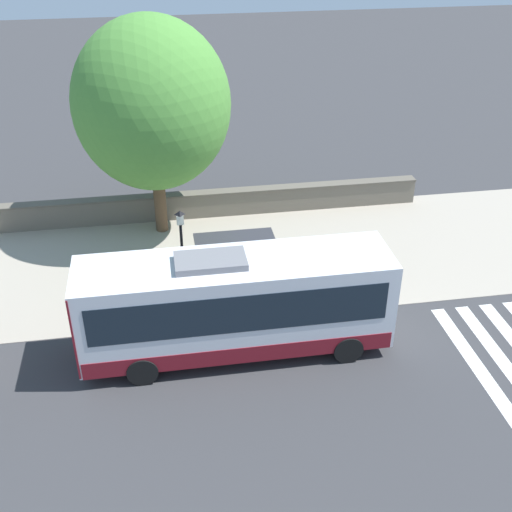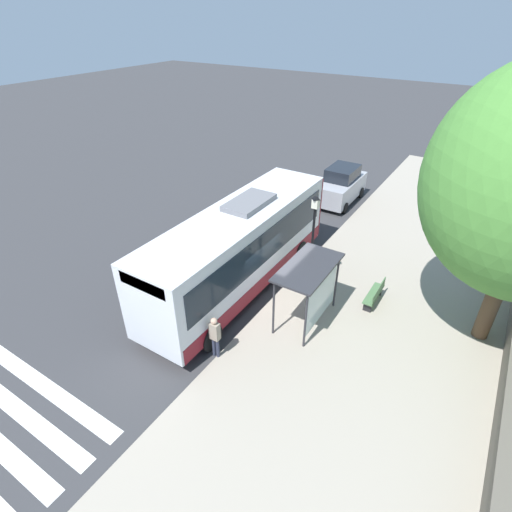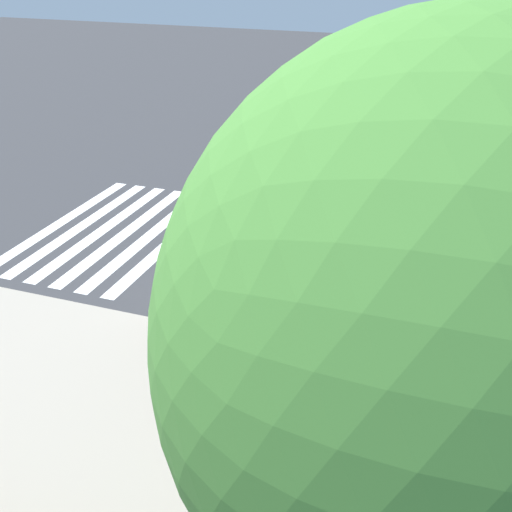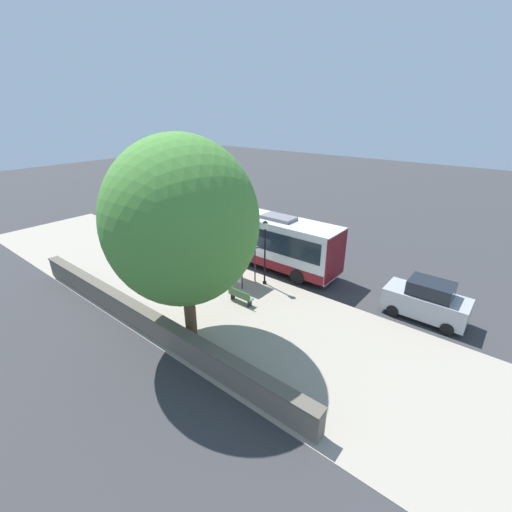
{
  "view_description": "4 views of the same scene",
  "coord_description": "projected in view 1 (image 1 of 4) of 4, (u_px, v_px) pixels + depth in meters",
  "views": [
    {
      "loc": [
        18.7,
        -2.33,
        13.98
      ],
      "look_at": [
        -1.2,
        0.95,
        1.97
      ],
      "focal_mm": 45.0,
      "sensor_mm": 36.0,
      "label": 1
    },
    {
      "loc": [
        -6.35,
        11.12,
        10.25
      ],
      "look_at": [
        0.09,
        0.94,
        2.64
      ],
      "focal_mm": 28.0,
      "sensor_mm": 36.0,
      "label": 2
    },
    {
      "loc": [
        -13.8,
        -2.42,
        9.95
      ],
      "look_at": [
        -0.26,
        2.44,
        2.7
      ],
      "focal_mm": 45.0,
      "sensor_mm": 36.0,
      "label": 3
    },
    {
      "loc": [
        -16.19,
        -13.36,
        10.28
      ],
      "look_at": [
        0.45,
        0.03,
        0.99
      ],
      "focal_mm": 24.0,
      "sensor_mm": 36.0,
      "label": 4
    }
  ],
  "objects": [
    {
      "name": "ground_plane",
      "position": [
        236.0,
        321.0,
        23.33
      ],
      "size": [
        120.0,
        120.0,
        0.0
      ],
      "primitive_type": "plane",
      "color": "#353538",
      "rests_on": "ground"
    },
    {
      "name": "sidewalk_plaza",
      "position": [
        221.0,
        258.0,
        27.14
      ],
      "size": [
        9.0,
        44.0,
        0.02
      ],
      "color": "#9E9384",
      "rests_on": "ground"
    },
    {
      "name": "stone_wall",
      "position": [
        211.0,
        203.0,
        30.26
      ],
      "size": [
        0.6,
        20.0,
        1.25
      ],
      "color": "#6B6356",
      "rests_on": "ground"
    },
    {
      "name": "bus",
      "position": [
        235.0,
        303.0,
        20.95
      ],
      "size": [
        2.65,
        10.18,
        3.73
      ],
      "color": "silver",
      "rests_on": "ground"
    },
    {
      "name": "bus_shelter",
      "position": [
        235.0,
        248.0,
        23.88
      ],
      "size": [
        1.55,
        2.97,
        2.44
      ],
      "color": "#2D2D33",
      "rests_on": "ground"
    },
    {
      "name": "pedestrian",
      "position": [
        333.0,
        290.0,
        23.3
      ],
      "size": [
        0.34,
        0.22,
        1.68
      ],
      "color": "#2D3347",
      "rests_on": "ground"
    },
    {
      "name": "bench",
      "position": [
        172.0,
        264.0,
        25.86
      ],
      "size": [
        0.4,
        1.59,
        0.88
      ],
      "color": "#4C7247",
      "rests_on": "ground"
    },
    {
      "name": "street_lamp_near",
      "position": [
        182.0,
        254.0,
        22.56
      ],
      "size": [
        0.28,
        0.28,
        4.2
      ],
      "color": "black",
      "rests_on": "ground"
    },
    {
      "name": "shade_tree",
      "position": [
        152.0,
        105.0,
        26.35
      ],
      "size": [
        6.53,
        6.53,
        9.46
      ],
      "color": "brown",
      "rests_on": "ground"
    }
  ]
}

